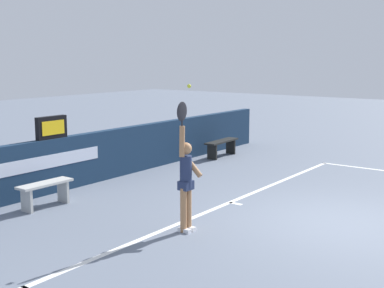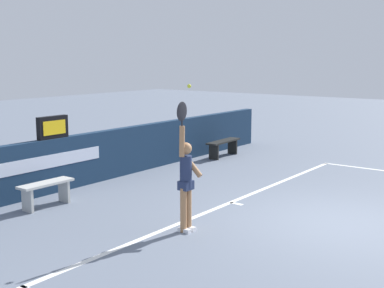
# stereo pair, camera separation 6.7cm
# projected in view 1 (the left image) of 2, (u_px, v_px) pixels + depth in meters

# --- Properties ---
(ground_plane) EXTENTS (60.00, 60.00, 0.00)m
(ground_plane) POSITION_uv_depth(u_px,v_px,m) (334.00, 222.00, 9.78)
(ground_plane) COLOR slate
(court_lines) EXTENTS (10.52, 5.81, 0.00)m
(court_lines) POSITION_uv_depth(u_px,v_px,m) (361.00, 228.00, 9.48)
(court_lines) COLOR white
(court_lines) RESTS_ON ground
(back_wall) EXTENTS (14.09, 0.23, 1.25)m
(back_wall) POSITION_uv_depth(u_px,v_px,m) (105.00, 155.00, 13.21)
(back_wall) COLOR #152C46
(back_wall) RESTS_ON ground
(speed_display) EXTENTS (0.79, 0.14, 0.51)m
(speed_display) POSITION_uv_depth(u_px,v_px,m) (51.00, 127.00, 11.75)
(speed_display) COLOR black
(speed_display) RESTS_ON back_wall
(tennis_player) EXTENTS (0.42, 0.41, 2.34)m
(tennis_player) POSITION_uv_depth(u_px,v_px,m) (186.00, 179.00, 9.14)
(tennis_player) COLOR #A9784F
(tennis_player) RESTS_ON ground
(tennis_ball) EXTENTS (0.07, 0.07, 0.07)m
(tennis_ball) POSITION_uv_depth(u_px,v_px,m) (189.00, 86.00, 9.03)
(tennis_ball) COLOR #D0DE2D
(courtside_bench_near) EXTENTS (1.21, 0.37, 0.52)m
(courtside_bench_near) POSITION_uv_depth(u_px,v_px,m) (45.00, 189.00, 10.72)
(courtside_bench_near) COLOR #BCBBB6
(courtside_bench_near) RESTS_ON ground
(courtside_bench_far) EXTENTS (1.53, 0.44, 0.51)m
(courtside_bench_far) POSITION_uv_depth(u_px,v_px,m) (222.00, 144.00, 16.23)
(courtside_bench_far) COLOR black
(courtside_bench_far) RESTS_ON ground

